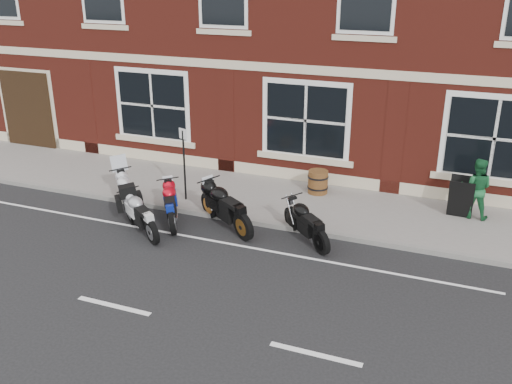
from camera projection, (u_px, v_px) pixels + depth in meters
ground at (187, 240)px, 13.51m from camera, size 80.00×80.00×0.00m
sidewalk at (237, 194)px, 16.08m from camera, size 30.00×3.00×0.12m
kerb at (213, 215)px, 14.72m from camera, size 30.00×0.16×0.12m
moto_touring_silver at (128, 191)px, 14.93m from camera, size 1.44×1.68×1.37m
moto_sport_red at (173, 203)px, 14.31m from camera, size 1.11×1.79×0.90m
moto_sport_black at (226, 205)px, 13.99m from camera, size 1.95×1.41×1.02m
moto_sport_silver at (141, 213)px, 13.75m from camera, size 1.66×1.29×0.89m
moto_naked_black at (307, 221)px, 13.32m from camera, size 1.52×1.46×0.89m
pedestrian_right at (476, 188)px, 14.19m from camera, size 0.79×0.63×1.56m
a_board_sign at (461, 197)px, 14.38m from camera, size 0.62×0.43×1.01m
barrel_planter at (318, 182)px, 15.90m from camera, size 0.58×0.58×0.65m
parking_sign at (184, 159)px, 15.14m from camera, size 0.27×0.12×1.99m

